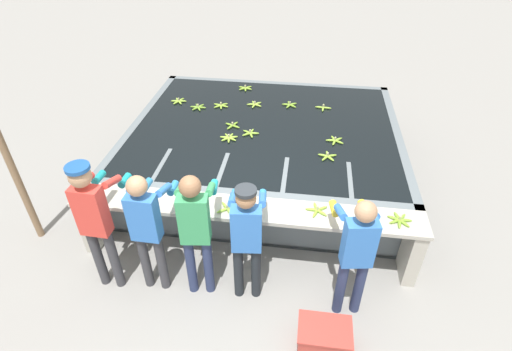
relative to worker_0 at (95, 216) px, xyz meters
The scene contains 25 objects.
ground_plane 1.90m from the worker_0, 13.57° to the left, with size 80.00×80.00×0.00m, color gray.
wash_tank 3.08m from the worker_0, 59.37° to the left, with size 4.23×3.57×0.85m.
work_ledge 1.71m from the worker_0, 21.21° to the left, with size 4.23×0.45×0.85m.
worker_0 is the anchor object (origin of this frame).
worker_1 0.56m from the worker_0, ahead, with size 0.41×0.71×1.62m.
worker_2 1.10m from the worker_0, ahead, with size 0.46×0.73×1.67m.
worker_3 1.65m from the worker_0, ahead, with size 0.45×0.73×1.57m.
worker_4 2.79m from the worker_0, ahead, with size 0.48×0.73×1.59m.
banana_bunch_floating_0 3.11m from the worker_0, 35.94° to the left, with size 0.28×0.27×0.08m.
banana_bunch_floating_1 3.09m from the worker_0, 83.86° to the left, with size 0.28×0.26×0.08m.
banana_bunch_floating_2 2.73m from the worker_0, 67.67° to the left, with size 0.27×0.27×0.08m.
banana_bunch_floating_3 3.87m from the worker_0, 60.87° to the left, with size 0.27×0.28×0.08m.
banana_bunch_floating_4 2.68m from the worker_0, 59.84° to the left, with size 0.27×0.28×0.08m.
banana_bunch_floating_5 3.26m from the worker_0, 91.21° to the left, with size 0.28×0.27×0.08m.
banana_bunch_floating_6 4.10m from the worker_0, 75.77° to the left, with size 0.28×0.28×0.08m.
banana_bunch_floating_7 4.16m from the worker_0, 53.74° to the left, with size 0.28×0.28×0.08m.
banana_bunch_floating_8 2.39m from the worker_0, 63.85° to the left, with size 0.28×0.28×0.08m.
banana_bunch_floating_9 3.55m from the worker_0, 68.90° to the left, with size 0.27×0.27×0.08m.
banana_bunch_floating_10 3.48m from the worker_0, 40.81° to the left, with size 0.27×0.28×0.08m.
banana_bunch_floating_11 3.27m from the worker_0, 77.54° to the left, with size 0.28×0.28×0.08m.
banana_bunch_ledge_0 1.45m from the worker_0, 21.44° to the left, with size 0.24×0.24×0.08m.
banana_bunch_ledge_1 2.48m from the worker_0, 15.09° to the left, with size 0.27×0.28×0.08m.
banana_bunch_ledge_2 3.37m from the worker_0, 10.22° to the left, with size 0.28×0.28×0.08m.
knife_0 0.64m from the worker_0, 60.41° to the left, with size 0.29×0.25×0.02m.
crate 2.74m from the worker_0, 11.91° to the right, with size 0.55×0.39×0.32m.
Camera 1 is at (0.63, -3.32, 3.94)m, focal length 28.00 mm.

